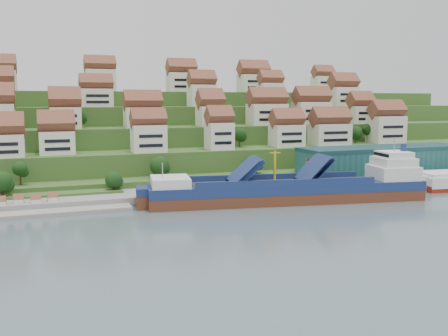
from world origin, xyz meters
name	(u,v)px	position (x,y,z in m)	size (l,w,h in m)	color
ground	(265,203)	(0.00, 0.00, 0.00)	(300.00, 300.00, 0.00)	slate
quay	(303,186)	(20.00, 15.00, 1.10)	(180.00, 14.00, 2.20)	gray
pebble_beach	(36,208)	(-58.00, 12.00, 0.50)	(45.00, 20.00, 1.00)	gray
hillside	(170,137)	(0.00, 103.55, 10.66)	(260.00, 128.00, 31.00)	#2D4C1E
hillside_village	(205,109)	(2.81, 60.06, 24.08)	(155.16, 60.99, 28.80)	silver
hillside_trees	(200,127)	(-3.25, 48.20, 18.18)	(139.73, 62.37, 31.24)	#193E14
warehouse	(385,161)	(52.00, 17.00, 7.20)	(60.00, 15.00, 10.00)	#1F5653
flagpole	(306,170)	(18.11, 10.00, 6.88)	(1.28, 0.16, 8.00)	gray
beach_huts	(28,203)	(-60.00, 10.75, 2.10)	(14.40, 3.70, 2.20)	white
cargo_ship	(296,190)	(8.26, -1.56, 3.20)	(76.32, 23.32, 16.69)	#5B2E1B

